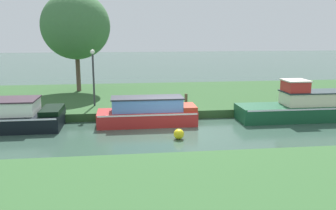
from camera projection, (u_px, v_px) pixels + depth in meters
ground_plane at (173, 130)px, 15.81m from camera, size 120.00×120.00×0.00m
riverbank_far at (158, 97)px, 22.57m from camera, size 72.00×10.00×0.40m
black_barge at (1, 116)px, 15.93m from camera, size 5.29×2.28×1.36m
red_cruiser at (148, 113)px, 16.73m from camera, size 4.56×1.60×1.30m
willow_tree_left at (76, 26)px, 22.85m from camera, size 4.35×4.20×6.31m
lamp_post at (93, 71)px, 18.71m from camera, size 0.24×0.24×2.95m
mooring_post_near at (186, 101)px, 18.38m from camera, size 0.15×0.15×0.75m
mooring_post_far at (326, 99)px, 19.33m from camera, size 0.17×0.17×0.60m
channel_buoy at (179, 134)px, 14.52m from camera, size 0.42×0.42×0.42m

